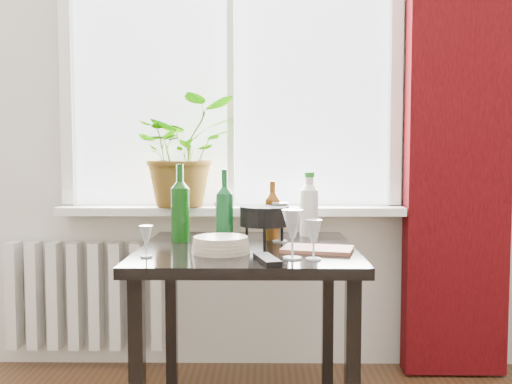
{
  "coord_description": "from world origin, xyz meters",
  "views": [
    {
      "loc": [
        0.16,
        -0.7,
        1.12
      ],
      "look_at": [
        0.13,
        1.55,
        0.96
      ],
      "focal_mm": 40.0,
      "sensor_mm": 36.0,
      "label": 1
    }
  ],
  "objects_px": {
    "wineglass_front_left": "(146,241)",
    "tv_remote": "(267,260)",
    "table": "(247,270)",
    "cleaning_bottle": "(309,204)",
    "wineglass_back_center": "(280,222)",
    "wine_bottle_right": "(225,206)",
    "bottle_amber": "(272,210)",
    "fondue_pot": "(264,225)",
    "wineglass_far_right": "(314,239)",
    "plate_stack": "(221,245)",
    "wineglass_back_left": "(221,218)",
    "potted_plant": "(183,152)",
    "radiator": "(86,295)",
    "cutting_board": "(317,249)",
    "wine_bottle_left": "(180,202)",
    "wineglass_front_right": "(292,234)"
  },
  "relations": [
    {
      "from": "wineglass_front_left",
      "to": "tv_remote",
      "type": "xyz_separation_m",
      "value": [
        0.43,
        -0.09,
        -0.05
      ]
    },
    {
      "from": "table",
      "to": "tv_remote",
      "type": "relative_size",
      "value": 4.58
    },
    {
      "from": "cleaning_bottle",
      "to": "wineglass_back_center",
      "type": "relative_size",
      "value": 1.71
    },
    {
      "from": "wine_bottle_right",
      "to": "wineglass_front_left",
      "type": "xyz_separation_m",
      "value": [
        -0.26,
        -0.31,
        -0.1
      ]
    },
    {
      "from": "bottle_amber",
      "to": "fondue_pot",
      "type": "bearing_deg",
      "value": -107.45
    },
    {
      "from": "wineglass_far_right",
      "to": "tv_remote",
      "type": "xyz_separation_m",
      "value": [
        -0.16,
        -0.05,
        -0.06
      ]
    },
    {
      "from": "wineglass_front_left",
      "to": "wineglass_far_right",
      "type": "bearing_deg",
      "value": -4.01
    },
    {
      "from": "plate_stack",
      "to": "cleaning_bottle",
      "type": "bearing_deg",
      "value": 50.18
    },
    {
      "from": "wineglass_front_left",
      "to": "table",
      "type": "bearing_deg",
      "value": 33.06
    },
    {
      "from": "wineglass_back_left",
      "to": "potted_plant",
      "type": "bearing_deg",
      "value": 126.83
    },
    {
      "from": "bottle_amber",
      "to": "wineglass_far_right",
      "type": "xyz_separation_m",
      "value": [
        0.14,
        -0.46,
        -0.06
      ]
    },
    {
      "from": "wineglass_back_left",
      "to": "plate_stack",
      "type": "height_order",
      "value": "wineglass_back_left"
    },
    {
      "from": "wine_bottle_right",
      "to": "wineglass_far_right",
      "type": "xyz_separation_m",
      "value": [
        0.33,
        -0.35,
        -0.08
      ]
    },
    {
      "from": "radiator",
      "to": "potted_plant",
      "type": "relative_size",
      "value": 1.46
    },
    {
      "from": "wine_bottle_right",
      "to": "wineglass_back_left",
      "type": "bearing_deg",
      "value": 97.77
    },
    {
      "from": "wineglass_front_left",
      "to": "cutting_board",
      "type": "xyz_separation_m",
      "value": [
        0.63,
        0.14,
        -0.05
      ]
    },
    {
      "from": "plate_stack",
      "to": "tv_remote",
      "type": "xyz_separation_m",
      "value": [
        0.17,
        -0.19,
        -0.02
      ]
    },
    {
      "from": "potted_plant",
      "to": "wineglass_far_right",
      "type": "distance_m",
      "value": 1.07
    },
    {
      "from": "wineglass_back_center",
      "to": "cutting_board",
      "type": "height_order",
      "value": "wineglass_back_center"
    },
    {
      "from": "fondue_pot",
      "to": "tv_remote",
      "type": "distance_m",
      "value": 0.4
    },
    {
      "from": "potted_plant",
      "to": "wineglass_front_left",
      "type": "distance_m",
      "value": 0.87
    },
    {
      "from": "wine_bottle_left",
      "to": "bottle_amber",
      "type": "height_order",
      "value": "wine_bottle_left"
    },
    {
      "from": "wine_bottle_right",
      "to": "plate_stack",
      "type": "height_order",
      "value": "wine_bottle_right"
    },
    {
      "from": "wine_bottle_right",
      "to": "cutting_board",
      "type": "height_order",
      "value": "wine_bottle_right"
    },
    {
      "from": "wineglass_far_right",
      "to": "fondue_pot",
      "type": "height_order",
      "value": "fondue_pot"
    },
    {
      "from": "bottle_amber",
      "to": "wineglass_back_left",
      "type": "xyz_separation_m",
      "value": [
        -0.23,
        0.12,
        -0.05
      ]
    },
    {
      "from": "wineglass_back_left",
      "to": "tv_remote",
      "type": "relative_size",
      "value": 0.85
    },
    {
      "from": "wineglass_back_left",
      "to": "wineglass_front_left",
      "type": "bearing_deg",
      "value": -113.33
    },
    {
      "from": "radiator",
      "to": "wineglass_far_right",
      "type": "bearing_deg",
      "value": -39.68
    },
    {
      "from": "wineglass_back_center",
      "to": "wineglass_front_left",
      "type": "bearing_deg",
      "value": -143.98
    },
    {
      "from": "wineglass_back_center",
      "to": "tv_remote",
      "type": "bearing_deg",
      "value": -97.41
    },
    {
      "from": "wineglass_front_left",
      "to": "wine_bottle_right",
      "type": "bearing_deg",
      "value": 49.64
    },
    {
      "from": "radiator",
      "to": "wine_bottle_right",
      "type": "distance_m",
      "value": 1.07
    },
    {
      "from": "wineglass_front_left",
      "to": "fondue_pot",
      "type": "xyz_separation_m",
      "value": [
        0.42,
        0.3,
        0.02
      ]
    },
    {
      "from": "bottle_amber",
      "to": "cleaning_bottle",
      "type": "height_order",
      "value": "cleaning_bottle"
    },
    {
      "from": "table",
      "to": "potted_plant",
      "type": "bearing_deg",
      "value": 119.93
    },
    {
      "from": "wine_bottle_left",
      "to": "tv_remote",
      "type": "distance_m",
      "value": 0.61
    },
    {
      "from": "bottle_amber",
      "to": "wineglass_front_left",
      "type": "height_order",
      "value": "bottle_amber"
    },
    {
      "from": "wineglass_far_right",
      "to": "plate_stack",
      "type": "bearing_deg",
      "value": 157.87
    },
    {
      "from": "wineglass_front_right",
      "to": "fondue_pot",
      "type": "bearing_deg",
      "value": 106.47
    },
    {
      "from": "radiator",
      "to": "bottle_amber",
      "type": "height_order",
      "value": "bottle_amber"
    },
    {
      "from": "cleaning_bottle",
      "to": "plate_stack",
      "type": "bearing_deg",
      "value": -129.82
    },
    {
      "from": "wineglass_far_right",
      "to": "radiator",
      "type": "bearing_deg",
      "value": 140.32
    },
    {
      "from": "wine_bottle_left",
      "to": "wineglass_front_right",
      "type": "distance_m",
      "value": 0.61
    },
    {
      "from": "wine_bottle_right",
      "to": "wineglass_far_right",
      "type": "distance_m",
      "value": 0.49
    },
    {
      "from": "wineglass_back_left",
      "to": "wineglass_front_left",
      "type": "height_order",
      "value": "wineglass_back_left"
    },
    {
      "from": "tv_remote",
      "to": "radiator",
      "type": "bearing_deg",
      "value": 119.46
    },
    {
      "from": "table",
      "to": "cleaning_bottle",
      "type": "bearing_deg",
      "value": 48.16
    },
    {
      "from": "bottle_amber",
      "to": "cleaning_bottle",
      "type": "relative_size",
      "value": 0.89
    },
    {
      "from": "wine_bottle_left",
      "to": "cleaning_bottle",
      "type": "relative_size",
      "value": 1.14
    }
  ]
}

